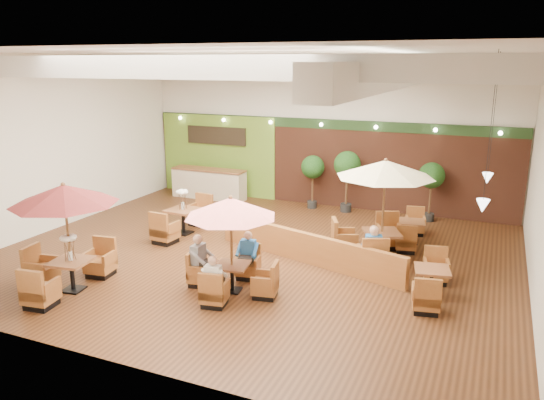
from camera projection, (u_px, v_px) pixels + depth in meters
The scene contains 17 objects.
room at pixel (280, 121), 14.95m from camera, with size 14.04×14.00×5.52m.
service_counter at pixel (209, 184), 20.95m from camera, with size 3.00×0.75×1.18m.
booth_divider at pixel (306, 247), 14.26m from camera, with size 5.91×0.18×0.82m, color brown.
table_0 at pixel (64, 214), 12.12m from camera, with size 2.53×2.63×2.63m.
table_1 at pixel (231, 226), 12.12m from camera, with size 2.35×2.35×2.33m.
table_2 at pixel (382, 188), 14.02m from camera, with size 2.79×2.96×2.82m.
table_3 at pixel (183, 218), 16.61m from camera, with size 0.97×2.72×1.58m.
table_4 at pixel (431, 283), 12.17m from camera, with size 0.91×2.40×0.87m.
table_5 at pixel (411, 232), 15.79m from camera, with size 0.90×2.37×0.85m.
topiary_0 at pixel (313, 169), 19.28m from camera, with size 0.85×0.85×1.97m.
topiary_1 at pixel (347, 167), 18.75m from camera, with size 0.95×0.95×2.21m.
topiary_2 at pixel (432, 178), 17.67m from camera, with size 0.87×0.87×2.02m.
diner_0 at pixel (214, 275), 11.59m from camera, with size 0.38×0.32×0.73m.
diner_1 at pixel (248, 250), 13.10m from camera, with size 0.39×0.33×0.75m.
diner_2 at pixel (200, 255), 12.66m from camera, with size 0.32×0.40×0.82m.
diner_3 at pixel (373, 245), 13.38m from camera, with size 0.46×0.42×0.83m.
diner_4 at pixel (373, 246), 13.39m from camera, with size 0.43×0.42×0.76m.
Camera 1 is at (5.98, -12.68, 5.25)m, focal length 35.00 mm.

